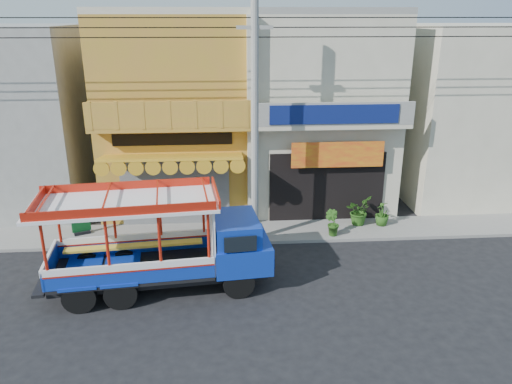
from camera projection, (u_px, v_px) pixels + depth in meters
The scene contains 13 objects.
ground at pixel (294, 285), 15.59m from camera, with size 90.00×90.00×0.00m, color black.
sidewalk at pixel (279, 231), 19.33m from camera, with size 30.00×2.00×0.12m, color slate.
shophouse_left at pixel (178, 110), 21.42m from camera, with size 6.00×7.50×8.24m.
shophouse_right at pixel (316, 108), 21.82m from camera, with size 6.00×6.75×8.24m.
party_pilaster at pixel (252, 127), 18.74m from camera, with size 0.35×0.30×8.00m, color #BCB59A.
filler_building_left at pixel (12, 119), 21.09m from camera, with size 6.00×6.00×7.60m, color gray.
filler_building_right at pixel (469, 113), 22.43m from camera, with size 6.00×6.00×7.60m, color #BCB59A.
utility_pole at pixel (259, 107), 16.94m from camera, with size 28.00×0.26×9.00m.
songthaew_truck at pixel (175, 242), 14.99m from camera, with size 7.01×2.89×3.18m.
green_sign at pixel (81, 223), 18.84m from camera, with size 0.66×0.52×1.06m.
potted_plant_a at pixel (358, 211), 19.69m from camera, with size 1.00×0.87×1.11m, color #265017.
potted_plant_b at pixel (332, 223), 18.71m from camera, with size 0.54×0.44×0.99m, color #265017.
potted_plant_c at pixel (382, 213), 19.61m from camera, with size 0.56×0.56×1.00m, color #265017.
Camera 1 is at (-2.16, -13.58, 8.01)m, focal length 35.00 mm.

